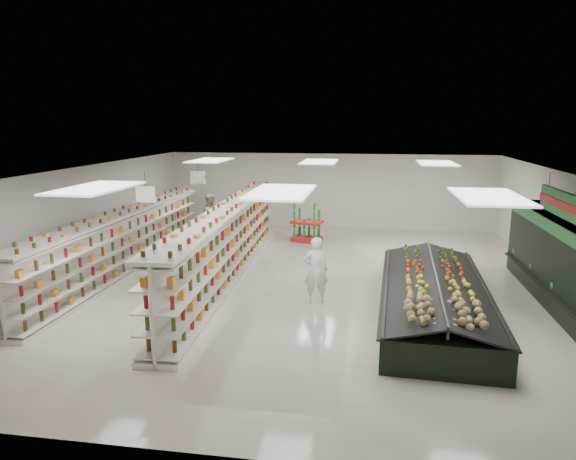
% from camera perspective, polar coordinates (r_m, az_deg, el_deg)
% --- Properties ---
extents(floor, '(16.00, 16.00, 0.00)m').
position_cam_1_polar(floor, '(14.90, 1.86, -5.81)').
color(floor, beige).
rests_on(floor, ground).
extents(ceiling, '(14.00, 16.00, 0.02)m').
position_cam_1_polar(ceiling, '(14.26, 1.94, 6.53)').
color(ceiling, white).
rests_on(ceiling, wall_back).
extents(wall_back, '(14.00, 0.02, 3.20)m').
position_cam_1_polar(wall_back, '(22.35, 4.48, 4.36)').
color(wall_back, white).
rests_on(wall_back, floor).
extents(wall_front, '(14.00, 0.02, 3.20)m').
position_cam_1_polar(wall_front, '(6.99, -6.57, -13.11)').
color(wall_front, white).
rests_on(wall_front, floor).
extents(wall_left, '(0.02, 16.00, 3.20)m').
position_cam_1_polar(wall_left, '(16.84, -22.45, 0.97)').
color(wall_left, white).
rests_on(wall_left, floor).
extents(wall_right, '(0.02, 16.00, 3.20)m').
position_cam_1_polar(wall_right, '(15.31, 28.87, -0.64)').
color(wall_right, white).
rests_on(wall_right, floor).
extents(produce_wall_case, '(0.93, 8.00, 2.20)m').
position_cam_1_polar(produce_wall_case, '(13.86, 28.94, -3.37)').
color(produce_wall_case, black).
rests_on(produce_wall_case, floor).
extents(aisle_sign_near, '(0.52, 0.06, 0.75)m').
position_cam_1_polar(aisle_sign_near, '(13.42, -15.54, 3.83)').
color(aisle_sign_near, white).
rests_on(aisle_sign_near, ceiling).
extents(aisle_sign_far, '(0.52, 0.06, 0.75)m').
position_cam_1_polar(aisle_sign_far, '(17.11, -10.00, 5.76)').
color(aisle_sign_far, white).
rests_on(aisle_sign_far, ceiling).
extents(hortifruti_banner, '(0.12, 3.20, 0.95)m').
position_cam_1_polar(hortifruti_banner, '(13.49, 28.40, 2.43)').
color(hortifruti_banner, '#1D702D').
rests_on(hortifruti_banner, ceiling).
extents(gondola_left, '(0.84, 10.79, 1.87)m').
position_cam_1_polar(gondola_left, '(16.47, -17.75, -1.56)').
color(gondola_left, white).
rests_on(gondola_left, floor).
extents(gondola_center, '(1.36, 12.04, 2.08)m').
position_cam_1_polar(gondola_center, '(15.31, -6.65, -1.69)').
color(gondola_center, white).
rests_on(gondola_center, floor).
extents(produce_island, '(2.82, 6.96, 1.02)m').
position_cam_1_polar(produce_island, '(12.91, 15.91, -6.95)').
color(produce_island, black).
rests_on(produce_island, floor).
extents(soda_endcap, '(1.27, 1.01, 1.43)m').
position_cam_1_polar(soda_endcap, '(19.75, 2.10, 0.71)').
color(soda_endcap, red).
rests_on(soda_endcap, floor).
extents(shopper_main, '(0.69, 0.51, 1.72)m').
position_cam_1_polar(shopper_main, '(13.04, 3.12, -4.47)').
color(shopper_main, silver).
rests_on(shopper_main, floor).
extents(shopper_background, '(0.93, 1.06, 1.85)m').
position_cam_1_polar(shopper_background, '(19.97, -8.46, 1.39)').
color(shopper_background, '#9A835F').
rests_on(shopper_background, floor).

